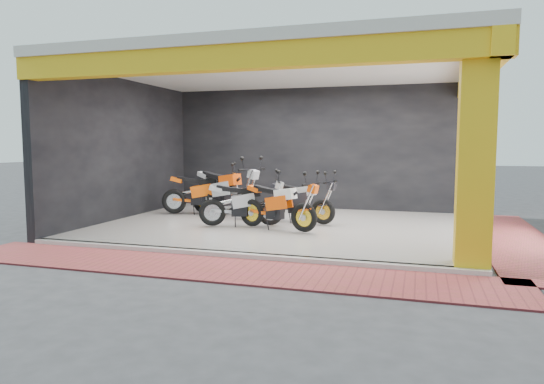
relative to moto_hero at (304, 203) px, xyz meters
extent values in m
plane|color=#2D2D30|center=(-0.74, -1.07, -0.71)|extent=(80.00, 80.00, 0.00)
cube|color=silver|center=(-0.74, 0.93, -0.66)|extent=(8.00, 6.00, 0.10)
cube|color=beige|center=(-0.74, 0.93, 2.89)|extent=(8.40, 6.40, 0.20)
cube|color=black|center=(-0.74, 4.03, 1.04)|extent=(8.20, 0.20, 3.50)
cube|color=black|center=(-4.84, 0.93, 1.04)|extent=(0.20, 6.20, 3.50)
cube|color=gold|center=(3.01, -1.82, 1.04)|extent=(0.50, 0.50, 3.50)
cube|color=gold|center=(-0.74, -2.07, 2.59)|extent=(8.40, 0.30, 0.40)
cube|color=gold|center=(3.26, 0.93, 2.59)|extent=(0.30, 6.40, 0.40)
cube|color=silver|center=(-0.74, -2.09, -0.66)|extent=(8.00, 0.20, 0.10)
cube|color=maroon|center=(-0.74, -2.87, -0.70)|extent=(9.00, 1.40, 0.03)
cube|color=maroon|center=(4.06, 0.93, -0.70)|extent=(1.40, 7.00, 0.03)
camera|label=1|loc=(2.23, -9.54, 1.19)|focal=32.00mm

